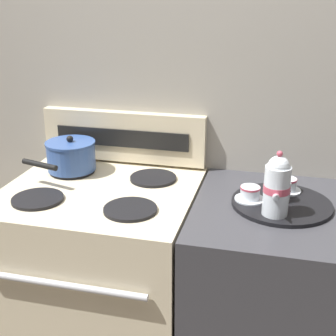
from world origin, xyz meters
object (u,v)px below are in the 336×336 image
object	(u,v)px
saucepan	(71,156)
creamer_jug	(282,192)
serving_tray	(281,204)
teacup_right	(250,193)
stove	(104,289)
teapot	(277,186)
teacup_left	(287,185)

from	to	relation	value
saucepan	creamer_jug	world-z (taller)	saucepan
serving_tray	teacup_right	xyz separation A→B (m)	(-0.11, -0.01, 0.03)
stove	teapot	xyz separation A→B (m)	(0.67, -0.08, 0.57)
stove	creamer_jug	size ratio (longest dim) A/B	13.33
teacup_left	creamer_jug	bearing A→B (deg)	-100.72
teacup_left	stove	bearing A→B (deg)	-169.90
saucepan	teapot	xyz separation A→B (m)	(0.84, -0.23, 0.04)
saucepan	teacup_left	size ratio (longest dim) A/B	2.89
stove	saucepan	xyz separation A→B (m)	(-0.18, 0.15, 0.53)
creamer_jug	saucepan	bearing A→B (deg)	172.66
teacup_left	creamer_jug	xyz separation A→B (m)	(-0.02, -0.09, 0.01)
teacup_right	stove	bearing A→B (deg)	-178.67
creamer_jug	teacup_right	bearing A→B (deg)	-169.05
stove	teacup_left	size ratio (longest dim) A/B	8.58
teacup_right	creamer_jug	world-z (taller)	creamer_jug
saucepan	teacup_right	world-z (taller)	saucepan
teapot	stove	bearing A→B (deg)	172.86
serving_tray	creamer_jug	xyz separation A→B (m)	(-0.00, 0.01, 0.04)
teacup_left	serving_tray	bearing A→B (deg)	-98.24
stove	teacup_right	distance (m)	0.76
stove	saucepan	size ratio (longest dim) A/B	2.97
teapot	creamer_jug	distance (m)	0.14
saucepan	serving_tray	size ratio (longest dim) A/B	0.88
serving_tray	teacup_right	world-z (taller)	teacup_right
serving_tray	teapot	bearing A→B (deg)	-101.67
teapot	teacup_left	world-z (taller)	teapot
teapot	teacup_left	xyz separation A→B (m)	(0.04, 0.21, -0.08)
teacup_left	teapot	bearing A→B (deg)	-100.00
serving_tray	teapot	size ratio (longest dim) A/B	1.58
saucepan	creamer_jug	bearing A→B (deg)	-7.34
serving_tray	creamer_jug	bearing A→B (deg)	101.61
teapot	teacup_right	distance (m)	0.15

